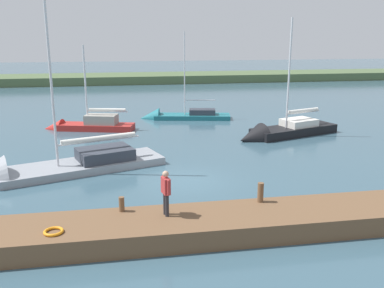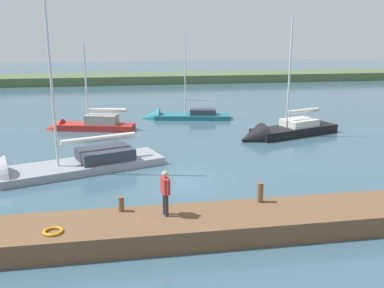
{
  "view_description": "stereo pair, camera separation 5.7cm",
  "coord_description": "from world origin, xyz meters",
  "px_view_note": "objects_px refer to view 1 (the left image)",
  "views": [
    {
      "loc": [
        3.1,
        19.74,
        7.11
      ],
      "look_at": [
        -0.36,
        -0.34,
        1.81
      ],
      "focal_mm": 39.36,
      "sensor_mm": 36.0,
      "label": 1
    },
    {
      "loc": [
        3.04,
        19.75,
        7.11
      ],
      "look_at": [
        -0.36,
        -0.34,
        1.81
      ],
      "focal_mm": 39.36,
      "sensor_mm": 36.0,
      "label": 2
    }
  ],
  "objects_px": {
    "mooring_post_far": "(122,204)",
    "sailboat_mid_channel": "(281,133)",
    "mooring_post_near": "(261,192)",
    "sailboat_near_dock": "(86,128)",
    "person_on_dock": "(166,190)",
    "sailboat_inner_slip": "(178,118)",
    "sailboat_far_left": "(45,173)",
    "life_ring_buoy": "(54,231)"
  },
  "relations": [
    {
      "from": "sailboat_far_left",
      "to": "sailboat_near_dock",
      "type": "xyz_separation_m",
      "value": [
        -1.33,
        -10.84,
        0.03
      ]
    },
    {
      "from": "sailboat_inner_slip",
      "to": "person_on_dock",
      "type": "height_order",
      "value": "sailboat_inner_slip"
    },
    {
      "from": "sailboat_far_left",
      "to": "sailboat_near_dock",
      "type": "bearing_deg",
      "value": -116.29
    },
    {
      "from": "sailboat_near_dock",
      "to": "person_on_dock",
      "type": "distance_m",
      "value": 19.11
    },
    {
      "from": "mooring_post_near",
      "to": "sailboat_near_dock",
      "type": "xyz_separation_m",
      "value": [
        7.92,
        -17.96,
        -1.0
      ]
    },
    {
      "from": "sailboat_inner_slip",
      "to": "mooring_post_far",
      "type": "bearing_deg",
      "value": 87.32
    },
    {
      "from": "life_ring_buoy",
      "to": "person_on_dock",
      "type": "height_order",
      "value": "person_on_dock"
    },
    {
      "from": "sailboat_inner_slip",
      "to": "sailboat_near_dock",
      "type": "height_order",
      "value": "sailboat_inner_slip"
    },
    {
      "from": "life_ring_buoy",
      "to": "sailboat_inner_slip",
      "type": "distance_m",
      "value": 23.68
    },
    {
      "from": "sailboat_far_left",
      "to": "person_on_dock",
      "type": "distance_m",
      "value": 9.63
    },
    {
      "from": "life_ring_buoy",
      "to": "sailboat_inner_slip",
      "type": "relative_size",
      "value": 0.08
    },
    {
      "from": "sailboat_near_dock",
      "to": "person_on_dock",
      "type": "relative_size",
      "value": 4.28
    },
    {
      "from": "mooring_post_far",
      "to": "sailboat_inner_slip",
      "type": "height_order",
      "value": "sailboat_inner_slip"
    },
    {
      "from": "life_ring_buoy",
      "to": "person_on_dock",
      "type": "relative_size",
      "value": 0.39
    },
    {
      "from": "sailboat_near_dock",
      "to": "mooring_post_near",
      "type": "bearing_deg",
      "value": 128.78
    },
    {
      "from": "sailboat_inner_slip",
      "to": "mooring_post_near",
      "type": "bearing_deg",
      "value": 101.57
    },
    {
      "from": "sailboat_mid_channel",
      "to": "sailboat_inner_slip",
      "type": "height_order",
      "value": "sailboat_mid_channel"
    },
    {
      "from": "mooring_post_far",
      "to": "sailboat_far_left",
      "type": "xyz_separation_m",
      "value": [
        3.9,
        -7.13,
        -0.92
      ]
    },
    {
      "from": "person_on_dock",
      "to": "sailboat_far_left",
      "type": "bearing_deg",
      "value": 111.91
    },
    {
      "from": "sailboat_inner_slip",
      "to": "sailboat_near_dock",
      "type": "xyz_separation_m",
      "value": [
        7.61,
        3.16,
        0.09
      ]
    },
    {
      "from": "mooring_post_near",
      "to": "sailboat_near_dock",
      "type": "bearing_deg",
      "value": -66.21
    },
    {
      "from": "mooring_post_far",
      "to": "life_ring_buoy",
      "type": "height_order",
      "value": "mooring_post_far"
    },
    {
      "from": "mooring_post_near",
      "to": "sailboat_mid_channel",
      "type": "height_order",
      "value": "sailboat_mid_channel"
    },
    {
      "from": "mooring_post_far",
      "to": "sailboat_mid_channel",
      "type": "height_order",
      "value": "sailboat_mid_channel"
    },
    {
      "from": "mooring_post_far",
      "to": "sailboat_near_dock",
      "type": "bearing_deg",
      "value": -81.85
    },
    {
      "from": "sailboat_mid_channel",
      "to": "sailboat_far_left",
      "type": "relative_size",
      "value": 0.77
    },
    {
      "from": "life_ring_buoy",
      "to": "person_on_dock",
      "type": "xyz_separation_m",
      "value": [
        -3.82,
        -0.77,
        0.92
      ]
    },
    {
      "from": "sailboat_mid_channel",
      "to": "sailboat_far_left",
      "type": "bearing_deg",
      "value": 2.59
    },
    {
      "from": "sailboat_mid_channel",
      "to": "sailboat_inner_slip",
      "type": "relative_size",
      "value": 1.1
    },
    {
      "from": "life_ring_buoy",
      "to": "sailboat_inner_slip",
      "type": "height_order",
      "value": "sailboat_inner_slip"
    },
    {
      "from": "mooring_post_near",
      "to": "mooring_post_far",
      "type": "height_order",
      "value": "mooring_post_near"
    },
    {
      "from": "sailboat_near_dock",
      "to": "person_on_dock",
      "type": "xyz_separation_m",
      "value": [
        -4.15,
        18.59,
        1.58
      ]
    },
    {
      "from": "sailboat_mid_channel",
      "to": "person_on_dock",
      "type": "height_order",
      "value": "sailboat_mid_channel"
    },
    {
      "from": "sailboat_mid_channel",
      "to": "person_on_dock",
      "type": "distance_m",
      "value": 17.09
    },
    {
      "from": "sailboat_inner_slip",
      "to": "sailboat_far_left",
      "type": "relative_size",
      "value": 0.7
    },
    {
      "from": "mooring_post_far",
      "to": "sailboat_mid_channel",
      "type": "relative_size",
      "value": 0.06
    },
    {
      "from": "sailboat_inner_slip",
      "to": "person_on_dock",
      "type": "relative_size",
      "value": 4.93
    },
    {
      "from": "mooring_post_far",
      "to": "sailboat_far_left",
      "type": "relative_size",
      "value": 0.05
    },
    {
      "from": "life_ring_buoy",
      "to": "sailboat_mid_channel",
      "type": "relative_size",
      "value": 0.07
    },
    {
      "from": "mooring_post_near",
      "to": "sailboat_mid_channel",
      "type": "xyz_separation_m",
      "value": [
        -6.07,
        -13.27,
        -0.93
      ]
    },
    {
      "from": "life_ring_buoy",
      "to": "sailboat_far_left",
      "type": "bearing_deg",
      "value": -78.99
    },
    {
      "from": "person_on_dock",
      "to": "sailboat_near_dock",
      "type": "bearing_deg",
      "value": 89.25
    }
  ]
}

